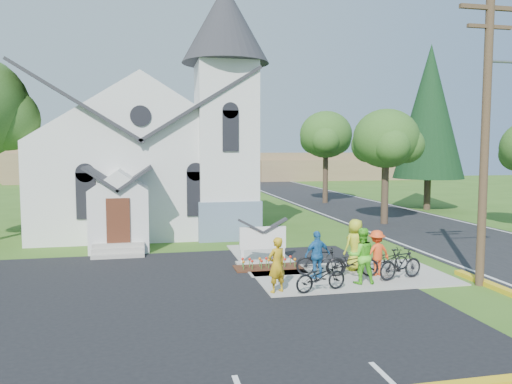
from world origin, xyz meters
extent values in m
plane|color=#37601B|center=(0.00, 0.00, 0.00)|extent=(120.00, 120.00, 0.00)
cube|color=black|center=(-7.00, -2.00, 0.01)|extent=(20.00, 16.00, 0.02)
cube|color=black|center=(10.00, 15.00, 0.01)|extent=(8.00, 90.00, 0.02)
cube|color=#9F9A8F|center=(1.50, 0.50, 0.03)|extent=(7.00, 4.00, 0.05)
cube|color=silver|center=(-6.00, 13.00, 2.50)|extent=(11.00, 9.00, 5.00)
cube|color=slate|center=(-1.70, 9.70, 1.00)|extent=(3.20, 3.20, 2.00)
cube|color=silver|center=(-1.70, 9.70, 4.50)|extent=(3.00, 3.00, 9.00)
cone|color=#28282D|center=(-1.70, 9.70, 11.00)|extent=(4.50, 4.50, 4.00)
cube|color=silver|center=(-7.00, 7.30, 1.40)|extent=(2.60, 2.40, 2.80)
cube|color=#512717|center=(-7.00, 6.07, 1.50)|extent=(1.00, 0.10, 2.00)
cube|color=#9F9A8F|center=(-1.20, 3.20, 0.05)|extent=(2.20, 0.40, 0.10)
cube|color=white|center=(-2.05, 3.20, 0.55)|extent=(0.12, 0.12, 1.00)
cube|color=white|center=(-0.35, 3.20, 0.55)|extent=(0.12, 0.12, 1.00)
cube|color=white|center=(-1.20, 3.20, 1.05)|extent=(1.90, 0.14, 0.90)
cube|color=#371D0F|center=(-1.20, 2.30, 0.04)|extent=(2.60, 1.10, 0.07)
cylinder|color=#443422|center=(5.30, -1.50, 5.00)|extent=(0.28, 0.28, 10.00)
cube|color=#443422|center=(5.30, -1.50, 9.20)|extent=(2.20, 0.14, 0.14)
cube|color=#443422|center=(5.30, -1.50, 8.60)|extent=(1.60, 0.12, 0.12)
cylinder|color=#38281E|center=(8.50, 12.00, 2.02)|extent=(0.44, 0.44, 4.05)
ellipsoid|color=#33581E|center=(8.50, 12.00, 5.25)|extent=(4.00, 4.00, 3.60)
cylinder|color=#38281E|center=(9.00, 24.00, 2.25)|extent=(0.44, 0.44, 4.50)
ellipsoid|color=#33581E|center=(9.00, 24.00, 5.82)|extent=(4.40, 4.40, 3.96)
cylinder|color=#38281E|center=(15.00, 18.00, 1.20)|extent=(0.50, 0.50, 2.40)
cone|color=black|center=(15.00, 18.00, 7.40)|extent=(5.20, 5.20, 10.00)
cube|color=#816648|center=(6.00, 56.00, 2.00)|extent=(60.00, 8.00, 4.00)
cube|color=#816648|center=(-10.00, 58.00, 2.80)|extent=(30.00, 6.00, 5.60)
cube|color=#816648|center=(22.00, 54.00, 1.50)|extent=(25.00, 6.00, 3.00)
imported|color=#BA8E15|center=(-1.70, -1.01, 0.94)|extent=(0.77, 0.65, 1.78)
imported|color=black|center=(-0.29, -1.20, 0.53)|extent=(1.92, 1.04, 0.96)
imported|color=#5AD628|center=(1.39, -0.58, 1.01)|extent=(1.00, 0.81, 1.91)
imported|color=black|center=(0.37, 0.63, 0.59)|extent=(1.86, 1.02, 1.08)
imported|color=#2166A8|center=(0.13, 0.33, 0.90)|extent=(1.06, 0.62, 1.70)
imported|color=black|center=(1.45, 0.36, 0.55)|extent=(1.99, 1.02, 1.00)
imported|color=#FF4E1C|center=(2.39, 0.33, 0.87)|extent=(1.15, 0.78, 1.65)
imported|color=black|center=(2.96, -0.39, 0.60)|extent=(1.91, 0.93, 1.10)
imported|color=gold|center=(1.93, 1.17, 1.03)|extent=(1.10, 0.88, 1.95)
imported|color=black|center=(3.17, 0.96, 0.46)|extent=(1.61, 0.71, 0.82)
camera|label=1|loc=(-5.61, -16.18, 4.65)|focal=35.00mm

